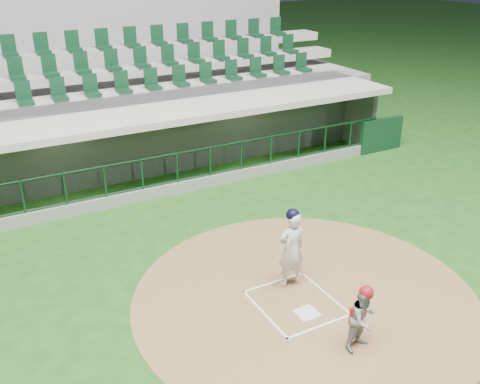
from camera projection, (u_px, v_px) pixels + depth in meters
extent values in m
plane|color=#184614|center=(287.00, 296.00, 11.20)|extent=(120.00, 120.00, 0.00)
cylinder|color=brown|center=(305.00, 297.00, 11.17)|extent=(7.20, 7.20, 0.01)
cube|color=silver|center=(307.00, 313.00, 10.63)|extent=(0.43, 0.43, 0.02)
cube|color=silver|center=(264.00, 314.00, 10.63)|extent=(0.05, 1.80, 0.01)
cube|color=silver|center=(325.00, 293.00, 11.28)|extent=(0.05, 1.80, 0.01)
cube|color=white|center=(274.00, 282.00, 11.63)|extent=(1.55, 0.05, 0.01)
cube|color=white|center=(320.00, 326.00, 10.27)|extent=(1.55, 0.05, 0.01)
cube|color=gray|center=(161.00, 191.00, 17.43)|extent=(15.00, 3.00, 0.10)
cube|color=gray|center=(142.00, 136.00, 18.13)|extent=(15.00, 0.20, 2.70)
cube|color=#9E9A8C|center=(142.00, 130.00, 17.94)|extent=(13.50, 0.04, 0.90)
cube|color=slate|center=(346.00, 118.00, 20.11)|extent=(0.20, 3.00, 2.70)
cube|color=#A29C92|center=(158.00, 108.00, 16.06)|extent=(15.40, 3.50, 0.20)
cube|color=slate|center=(178.00, 188.00, 15.90)|extent=(15.00, 0.15, 0.40)
cube|color=black|center=(176.00, 138.00, 15.25)|extent=(15.00, 0.01, 0.95)
cube|color=brown|center=(149.00, 172.00, 18.16)|extent=(12.75, 0.40, 0.45)
cube|color=white|center=(55.00, 124.00, 15.01)|extent=(1.30, 0.35, 0.04)
cube|color=white|center=(242.00, 98.00, 17.61)|extent=(1.30, 0.35, 0.04)
cube|color=black|center=(381.00, 135.00, 19.07)|extent=(1.80, 0.18, 1.20)
imported|color=#B61613|center=(105.00, 168.00, 16.91)|extent=(0.99, 0.44, 1.67)
imported|color=#A8121B|center=(218.00, 143.00, 18.78)|extent=(1.08, 0.90, 1.89)
imported|color=#B21316|center=(258.00, 137.00, 19.43)|extent=(1.74, 0.81, 1.81)
cube|color=slate|center=(126.00, 116.00, 19.33)|extent=(17.00, 6.50, 2.50)
cube|color=gray|center=(137.00, 93.00, 17.66)|extent=(16.60, 0.95, 0.30)
cube|color=gray|center=(127.00, 71.00, 18.19)|extent=(16.60, 0.95, 0.30)
cube|color=gray|center=(117.00, 51.00, 18.72)|extent=(16.60, 0.95, 0.30)
cube|color=gray|center=(98.00, 62.00, 21.45)|extent=(17.00, 0.25, 5.05)
imported|color=silver|center=(291.00, 249.00, 11.24)|extent=(0.64, 0.43, 1.73)
sphere|color=black|center=(293.00, 215.00, 10.91)|extent=(0.28, 0.28, 0.28)
cylinder|color=tan|center=(288.00, 242.00, 10.77)|extent=(0.58, 0.79, 0.39)
imported|color=gray|center=(363.00, 319.00, 9.50)|extent=(0.66, 0.55, 1.23)
sphere|color=maroon|center=(366.00, 293.00, 9.27)|extent=(0.26, 0.26, 0.26)
cube|color=#9D1710|center=(358.00, 315.00, 9.62)|extent=(0.32, 0.10, 0.35)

